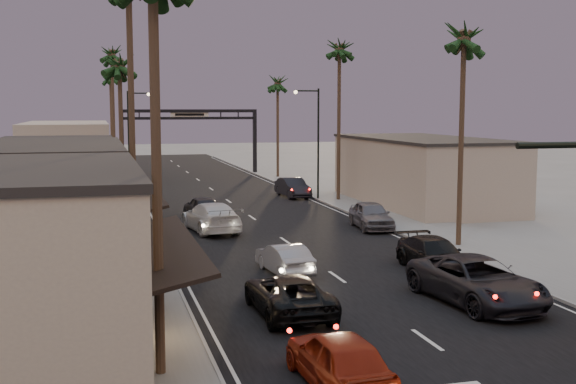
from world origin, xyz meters
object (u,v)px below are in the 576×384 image
curbside_black (434,255)px  palm_ra (464,31)px  palm_ld (112,51)px  palm_rc (278,79)px  arch (190,125)px  oncoming_silver (284,259)px  palm_rb (340,44)px  curbside_near (477,281)px  streetlight_left (132,131)px  palm_lc (119,59)px  oncoming_pickup (289,294)px  streetlight_right (315,134)px  oncoming_red (339,359)px  palm_far (110,74)px

curbside_black → palm_ra: bearing=52.1°
palm_ra → curbside_black: (-3.90, -4.97, -10.69)m
palm_ld → curbside_black: size_ratio=2.72×
palm_ld → palm_rc: palm_ld is taller
arch → oncoming_silver: (-2.08, -49.68, -4.85)m
palm_rb → palm_rc: palm_rb is taller
palm_ra → curbside_near: (-4.84, -10.47, -10.55)m
streetlight_left → palm_lc: (-1.68, -22.00, 5.14)m
palm_rc → palm_rb: bearing=-90.0°
curbside_black → oncoming_pickup: bearing=-148.7°
oncoming_silver → arch: bearing=-98.4°
palm_ra → palm_rb: (0.00, 20.00, 0.97)m
palm_ld → oncoming_silver: bearing=-79.3°
oncoming_pickup → curbside_near: curbside_near is taller
streetlight_right → oncoming_red: bearing=-106.1°
oncoming_silver → curbside_near: bearing=124.7°
oncoming_pickup → streetlight_left: bearing=-86.3°
palm_far → curbside_near: size_ratio=2.06×
palm_rb → curbside_near: 32.94m
arch → curbside_black: bearing=-84.7°
palm_ld → oncoming_red: 49.60m
palm_lc → streetlight_left: bearing=85.6°
palm_ld → curbside_black: palm_ld is taller
oncoming_silver → curbside_near: (5.84, -6.79, 0.20)m
streetlight_left → oncoming_pickup: 44.33m
palm_ld → palm_ra: (17.20, -31.00, -0.97)m
palm_far → arch: bearing=-44.0°
oncoming_red → palm_rc: bearing=-104.8°
streetlight_left → oncoming_pickup: (3.36, -43.97, -4.59)m
streetlight_right → palm_far: size_ratio=0.68×
palm_rc → palm_far: 21.97m
oncoming_red → oncoming_silver: 13.46m
palm_rc → streetlight_right: bearing=-95.1°
palm_ld → oncoming_red: size_ratio=3.05×
oncoming_silver → oncoming_pickup: bearing=70.8°
oncoming_pickup → oncoming_silver: 6.46m
streetlight_left → oncoming_pickup: bearing=-85.6°
palm_ld → oncoming_pickup: (5.04, -40.97, -11.68)m
palm_lc → palm_ra: (17.20, -12.00, 0.97)m
palm_ra → palm_rc: (0.00, 40.00, -0.97)m
palm_lc → oncoming_red: palm_lc is taller
palm_rb → curbside_black: size_ratio=2.72×
palm_rc → oncoming_red: size_ratio=2.62×
arch → palm_rb: (8.60, -26.00, 6.88)m
palm_far → curbside_black: 61.33m
streetlight_left → curbside_black: 40.93m
oncoming_silver → palm_far: bearing=-89.8°
streetlight_left → palm_rc: bearing=21.1°
palm_ld → oncoming_pickup: 42.89m
palm_rc → palm_lc: bearing=-121.6°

